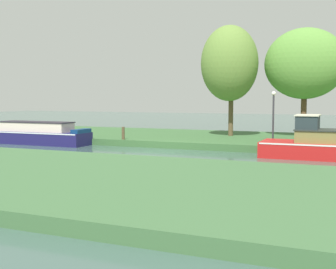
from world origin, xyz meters
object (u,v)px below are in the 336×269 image
(navy_barge, at_px, (38,134))
(mooring_post_near, at_px, (123,133))
(willow_tree_centre, at_px, (305,64))
(lamp_post, at_px, (273,111))
(willow_tree_left, at_px, (229,64))

(navy_barge, relative_size, mooring_post_near, 9.02)
(willow_tree_centre, bearing_deg, navy_barge, -155.07)
(lamp_post, bearing_deg, mooring_post_near, -176.10)
(navy_barge, bearing_deg, willow_tree_centre, 24.93)
(navy_barge, height_order, willow_tree_left, willow_tree_left)
(willow_tree_centre, distance_m, mooring_post_near, 12.42)
(navy_barge, height_order, willow_tree_centre, willow_tree_centre)
(willow_tree_centre, relative_size, lamp_post, 2.42)
(willow_tree_left, bearing_deg, navy_barge, -151.91)
(willow_tree_left, relative_size, lamp_post, 2.50)
(willow_tree_left, height_order, lamp_post, willow_tree_left)
(willow_tree_left, xyz_separation_m, lamp_post, (3.61, -4.09, -2.95))
(navy_barge, xyz_separation_m, willow_tree_left, (10.89, 5.81, 4.55))
(navy_barge, distance_m, lamp_post, 14.69)
(navy_barge, xyz_separation_m, mooring_post_near, (5.55, 1.11, 0.16))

